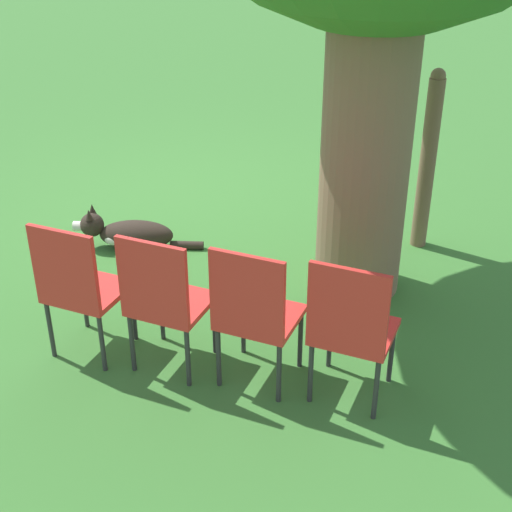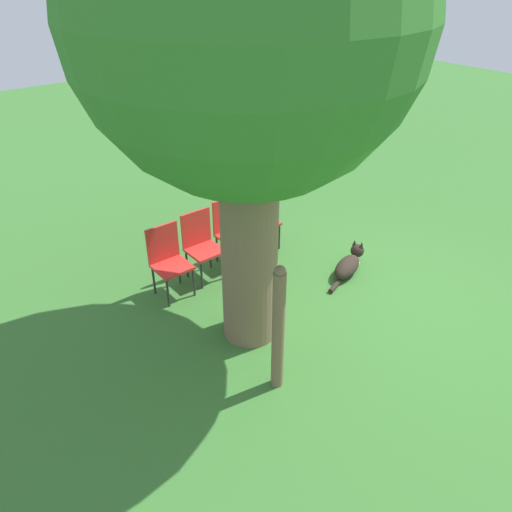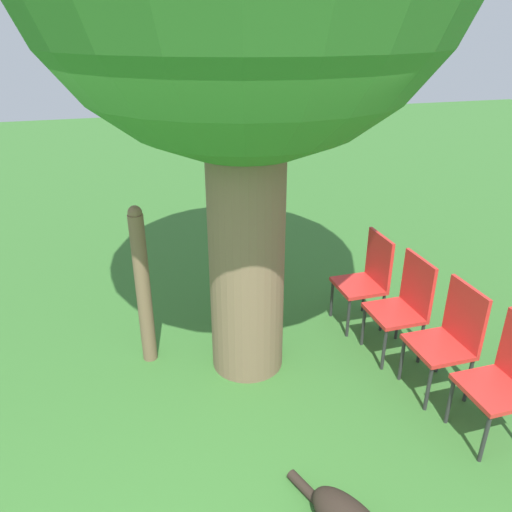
{
  "view_description": "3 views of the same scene",
  "coord_description": "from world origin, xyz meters",
  "views": [
    {
      "loc": [
        5.1,
        2.61,
        2.73
      ],
      "look_at": [
        1.28,
        0.97,
        0.45
      ],
      "focal_mm": 50.0,
      "sensor_mm": 36.0,
      "label": 1
    },
    {
      "loc": [
        -2.99,
        4.26,
        3.82
      ],
      "look_at": [
        1.28,
        0.9,
        0.5
      ],
      "focal_mm": 35.0,
      "sensor_mm": 36.0,
      "label": 2
    },
    {
      "loc": [
        -0.29,
        -2.01,
        2.73
      ],
      "look_at": [
        0.75,
        1.64,
        0.96
      ],
      "focal_mm": 35.0,
      "sensor_mm": 36.0,
      "label": 3
    }
  ],
  "objects": [
    {
      "name": "dog",
      "position": [
        0.79,
        -0.36,
        0.13
      ],
      "size": [
        0.48,
        1.01,
        0.36
      ],
      "rotation": [
        0.0,
        0.0,
        5.07
      ],
      "color": "#2D231C",
      "rests_on": "ground_plane"
    },
    {
      "name": "oak_tree",
      "position": [
        0.63,
        1.5,
        3.32
      ],
      "size": [
        3.12,
        3.12,
        4.94
      ],
      "color": "#7A6047",
      "rests_on": "ground_plane"
    },
    {
      "name": "red_chair_0",
      "position": [
        2.15,
        0.18,
        0.52
      ],
      "size": [
        0.42,
        0.44,
        0.93
      ],
      "rotation": [
        0.0,
        0.0,
        3.15
      ],
      "color": "red",
      "rests_on": "ground_plane"
    },
    {
      "name": "ground_plane",
      "position": [
        0.0,
        0.0,
        0.0
      ],
      "size": [
        30.0,
        30.0,
        0.0
      ],
      "primitive_type": "plane",
      "color": "#38702D"
    },
    {
      "name": "fence_post",
      "position": [
        -0.2,
        1.79,
        0.73
      ],
      "size": [
        0.13,
        0.13,
        1.44
      ],
      "color": "brown",
      "rests_on": "ground_plane"
    },
    {
      "name": "red_chair_1",
      "position": [
        2.07,
        0.72,
        0.52
      ],
      "size": [
        0.42,
        0.44,
        0.93
      ],
      "rotation": [
        0.0,
        0.0,
        3.15
      ],
      "color": "red",
      "rests_on": "ground_plane"
    },
    {
      "name": "red_chair_2",
      "position": [
        2.0,
        1.27,
        0.52
      ],
      "size": [
        0.42,
        0.44,
        0.93
      ],
      "rotation": [
        0.0,
        0.0,
        3.15
      ],
      "color": "red",
      "rests_on": "ground_plane"
    },
    {
      "name": "red_chair_3",
      "position": [
        1.92,
        1.81,
        0.52
      ],
      "size": [
        0.42,
        0.44,
        0.93
      ],
      "rotation": [
        0.0,
        0.0,
        3.15
      ],
      "color": "red",
      "rests_on": "ground_plane"
    }
  ]
}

